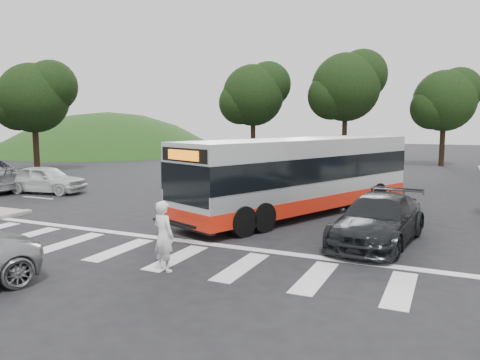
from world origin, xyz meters
The scene contains 11 objects.
ground centered at (0.00, 0.00, 0.00)m, with size 140.00×140.00×0.00m, color black.
hillside_nw centered at (-32.00, 30.00, 0.00)m, with size 44.00×44.00×10.00m, color #163912.
crosswalk_ladder centered at (0.00, -5.00, 0.01)m, with size 18.00×2.60×0.01m, color silver.
tree_north_a centered at (-1.92, 26.07, 6.92)m, with size 6.60×6.15×10.17m.
tree_north_b centered at (6.07, 28.06, 5.66)m, with size 5.72×5.33×8.43m.
tree_north_c centered at (-9.92, 24.06, 6.29)m, with size 6.16×5.74×9.30m.
tree_west_a centered at (-21.93, 10.06, 5.66)m, with size 5.72×5.33×8.43m.
transit_bus centered at (1.29, 2.70, 1.56)m, with size 2.62×12.09×3.12m, color #ADAFB1, non-canonical shape.
pedestrian centered at (0.32, -6.11, 0.92)m, with size 0.67×0.44×1.83m, color white.
dark_sedan centered at (4.91, -0.98, 0.76)m, with size 2.13×5.23×1.52m, color black.
west_car_white centered at (-12.89, 2.36, 0.75)m, with size 1.76×4.38×1.49m, color silver.
Camera 1 is at (6.96, -15.89, 3.82)m, focal length 35.00 mm.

